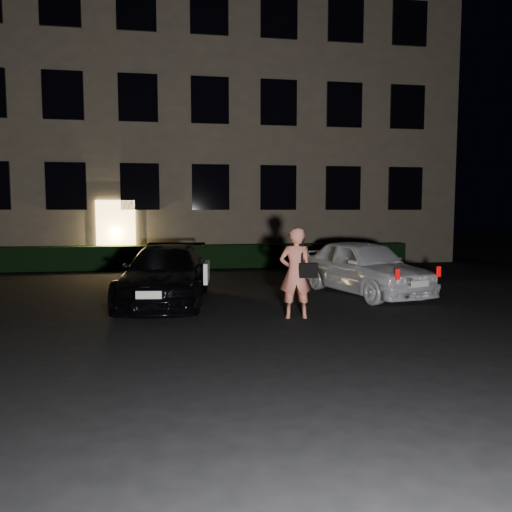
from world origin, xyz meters
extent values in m
plane|color=black|center=(0.00, 0.00, 0.00)|extent=(80.00, 80.00, 0.00)
cube|color=#695B4B|center=(0.00, 15.00, 6.00)|extent=(20.00, 8.00, 12.00)
cube|color=#F2C16B|center=(-3.50, 10.94, 1.25)|extent=(1.40, 0.10, 2.50)
cube|color=black|center=(-5.20, 10.94, 3.00)|extent=(1.40, 0.10, 1.70)
cube|color=black|center=(-2.60, 10.94, 3.00)|extent=(1.40, 0.10, 1.70)
cube|color=black|center=(0.00, 10.94, 3.00)|extent=(1.40, 0.10, 1.70)
cube|color=black|center=(2.60, 10.94, 3.00)|extent=(1.40, 0.10, 1.70)
cube|color=black|center=(5.20, 10.94, 3.00)|extent=(1.40, 0.10, 1.70)
cube|color=black|center=(7.80, 10.94, 3.00)|extent=(1.40, 0.10, 1.70)
cube|color=black|center=(-5.20, 10.94, 6.20)|extent=(1.40, 0.10, 1.70)
cube|color=black|center=(-2.60, 10.94, 6.20)|extent=(1.40, 0.10, 1.70)
cube|color=black|center=(0.00, 10.94, 6.20)|extent=(1.40, 0.10, 1.70)
cube|color=black|center=(2.60, 10.94, 6.20)|extent=(1.40, 0.10, 1.70)
cube|color=black|center=(5.20, 10.94, 6.20)|extent=(1.40, 0.10, 1.70)
cube|color=black|center=(7.80, 10.94, 6.20)|extent=(1.40, 0.10, 1.70)
cube|color=black|center=(-5.20, 10.94, 9.40)|extent=(1.40, 0.10, 1.70)
cube|color=black|center=(-2.60, 10.94, 9.40)|extent=(1.40, 0.10, 1.70)
cube|color=black|center=(0.00, 10.94, 9.40)|extent=(1.40, 0.10, 1.70)
cube|color=black|center=(2.60, 10.94, 9.40)|extent=(1.40, 0.10, 1.70)
cube|color=black|center=(5.20, 10.94, 9.40)|extent=(1.40, 0.10, 1.70)
cube|color=black|center=(7.80, 10.94, 9.40)|extent=(1.40, 0.10, 1.70)
cube|color=black|center=(0.00, 10.50, 0.42)|extent=(15.00, 0.70, 0.85)
imported|color=black|center=(-1.55, 3.59, 0.65)|extent=(2.34, 4.67, 1.30)
cube|color=white|center=(-0.67, 2.65, 0.81)|extent=(0.19, 0.93, 0.43)
cube|color=silver|center=(-1.83, 1.28, 0.57)|extent=(0.48, 0.10, 0.15)
imported|color=white|center=(3.39, 3.99, 0.70)|extent=(2.68, 4.39, 1.40)
cube|color=red|center=(3.35, 1.95, 0.76)|extent=(0.09, 0.07, 0.23)
cube|color=red|center=(4.48, 2.26, 0.76)|extent=(0.09, 0.07, 0.23)
cube|color=silver|center=(3.93, 2.05, 0.53)|extent=(0.46, 0.16, 0.14)
imported|color=#E67964|center=(1.00, 1.47, 0.90)|extent=(0.68, 0.47, 1.79)
cube|color=black|center=(1.22, 1.33, 0.96)|extent=(0.38, 0.19, 0.28)
cube|color=black|center=(1.10, 1.38, 1.37)|extent=(0.04, 0.06, 0.56)
camera|label=1|loc=(-1.31, -8.01, 2.12)|focal=35.00mm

